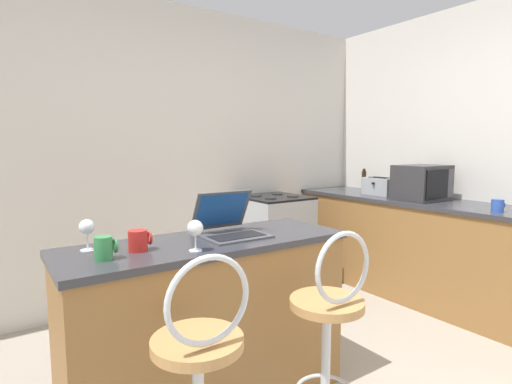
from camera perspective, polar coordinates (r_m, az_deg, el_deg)
The scene contains 14 objects.
wall_back at distance 3.69m, azimuth -10.40°, elevation 5.35°, with size 12.00×0.06×2.60m.
breakfast_bar at distance 2.22m, azimuth -6.66°, elevation -18.10°, with size 1.47×0.53×0.89m.
counter_right at distance 3.89m, azimuth 23.90°, elevation -7.75°, with size 0.66×2.81×0.89m.
bar_stool_far at distance 1.98m, azimuth 10.36°, elevation -20.50°, with size 0.40×0.40×1.01m.
laptop at distance 2.16m, azimuth -3.88°, elevation -4.62°, with size 0.33×0.33×0.24m.
microwave at distance 3.82m, azimuth 22.63°, elevation 1.23°, with size 0.45×0.35×0.31m.
toaster at distance 4.10m, azimuth 17.27°, elevation 0.79°, with size 0.20×0.31×0.17m.
stove_range at distance 3.90m, azimuth 2.60°, elevation -7.15°, with size 0.58×0.61×0.90m.
mug_blue at distance 3.38m, azimuth 31.26°, elevation -1.68°, with size 0.10×0.08×0.09m.
mug_red at distance 1.91m, azimuth -16.44°, elevation -6.65°, with size 0.10×0.09×0.10m.
mug_green at distance 1.81m, azimuth -20.84°, elevation -7.48°, with size 0.09×0.07×0.10m.
wine_glass_tall at distance 1.84m, azimuth -8.68°, elevation -5.26°, with size 0.07×0.07×0.14m.
wine_glass_short at distance 1.98m, azimuth -23.01°, elevation -4.82°, with size 0.07×0.07×0.15m.
pepper_mill at distance 4.54m, azimuth 15.15°, elevation 1.73°, with size 0.05×0.05×0.24m.
Camera 1 is at (-1.51, -1.06, 1.37)m, focal length 28.00 mm.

